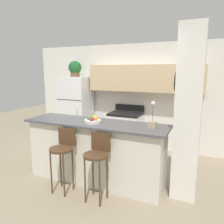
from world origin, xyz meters
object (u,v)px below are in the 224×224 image
Objects in this scene: fruit_bowl at (93,120)px; trash_bin at (92,140)px; stove_range at (125,131)px; potted_plant_on_fridge at (75,68)px; orchid_vase at (153,120)px; bar_stool_left at (63,150)px; refrigerator at (76,110)px; bar_stool_right at (97,156)px.

fruit_bowl reaches higher than trash_bin.
stove_range is 2.05m from potted_plant_on_fridge.
orchid_vase is 1.47× the size of fruit_bowl.
bar_stool_left is at bearing -73.61° from trash_bin.
refrigerator is 1.64× the size of stove_range.
potted_plant_on_fridge is 3.05m from orchid_vase.
bar_stool_left is 2.52× the size of potted_plant_on_fridge.
orchid_vase is 1.07× the size of trash_bin.
potted_plant_on_fridge is 1.05× the size of trash_bin.
bar_stool_right is at bearing -58.73° from trash_bin.
orchid_vase is 2.53m from trash_bin.
bar_stool_right is (0.39, -2.20, 0.22)m from stove_range.
potted_plant_on_fridge reaches higher than refrigerator.
orchid_vase is at bearing -33.79° from refrigerator.
refrigerator is 2.81m from bar_stool_right.
orchid_vase is (1.28, 0.53, 0.49)m from bar_stool_left.
stove_range reaches higher than bar_stool_right.
bar_stool_right is 2.52× the size of potted_plant_on_fridge.
potted_plant_on_fridge is at bearing 129.41° from bar_stool_right.
potted_plant_on_fridge is at bearing -178.44° from stove_range.
orchid_vase is (1.06, -1.68, 0.71)m from stove_range.
bar_stool_left is at bearing -157.63° from orchid_vase.
stove_range reaches higher than bar_stool_left.
fruit_bowl is at bearing 125.30° from bar_stool_right.
bar_stool_left is 2.77m from potted_plant_on_fridge.
bar_stool_right is at bearing 0.00° from bar_stool_left.
potted_plant_on_fridge is at bearing 118.37° from bar_stool_left.
bar_stool_left is 2.48× the size of orchid_vase.
orchid_vase is at bearing -33.79° from potted_plant_on_fridge.
refrigerator reaches higher than fruit_bowl.
potted_plant_on_fridge is 1.88m from trash_bin.
refrigerator is 1.09m from potted_plant_on_fridge.
orchid_vase is at bearing 38.18° from bar_stool_right.
refrigerator is 1.45m from stove_range.
bar_stool_right is 2.65× the size of trash_bin.
refrigerator is 1.74× the size of bar_stool_right.
trash_bin is at bearing 106.39° from bar_stool_left.
trash_bin is (-1.18, 1.95, -0.49)m from bar_stool_right.
bar_stool_left is 1.47m from orchid_vase.
potted_plant_on_fridge is (-1.17, 2.16, 1.28)m from bar_stool_left.
fruit_bowl reaches higher than bar_stool_left.
stove_range is 1.06× the size of bar_stool_right.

